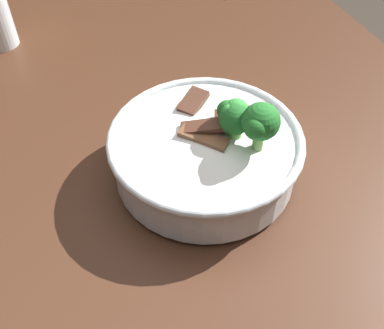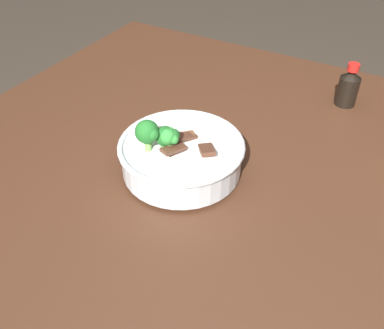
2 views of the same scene
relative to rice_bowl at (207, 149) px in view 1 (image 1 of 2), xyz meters
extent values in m
cube|color=#472819|center=(0.09, 0.10, -0.07)|extent=(1.35, 1.09, 0.05)
cube|color=#472819|center=(0.68, -0.37, -0.46)|extent=(0.08, 0.08, 0.73)
cylinder|color=silver|center=(0.00, 0.00, -0.05)|extent=(0.13, 0.13, 0.01)
cylinder|color=silver|center=(0.00, 0.00, -0.01)|extent=(0.25, 0.25, 0.06)
torus|color=silver|center=(0.00, 0.00, 0.02)|extent=(0.26, 0.26, 0.01)
ellipsoid|color=white|center=(0.00, 0.00, 0.01)|extent=(0.21, 0.21, 0.04)
cube|color=#563323|center=(0.06, 0.00, 0.03)|extent=(0.05, 0.05, 0.02)
cube|color=#563323|center=(0.00, 0.00, 0.04)|extent=(0.05, 0.07, 0.02)
cube|color=brown|center=(-0.01, 0.01, 0.03)|extent=(0.06, 0.06, 0.01)
cube|color=#563323|center=(0.01, -0.04, 0.04)|extent=(0.04, 0.06, 0.01)
cylinder|color=#7AB256|center=(-0.01, -0.03, 0.04)|extent=(0.02, 0.02, 0.03)
sphere|color=green|center=(-0.01, -0.03, 0.06)|extent=(0.03, 0.03, 0.03)
sphere|color=green|center=(0.00, -0.03, 0.06)|extent=(0.02, 0.02, 0.02)
sphere|color=green|center=(-0.01, -0.02, 0.06)|extent=(0.02, 0.02, 0.02)
cylinder|color=#7AB256|center=(-0.04, -0.05, 0.04)|extent=(0.01, 0.01, 0.03)
sphere|color=#237028|center=(-0.04, -0.05, 0.07)|extent=(0.05, 0.05, 0.05)
sphere|color=#237028|center=(-0.03, -0.05, 0.07)|extent=(0.02, 0.02, 0.02)
sphere|color=#237028|center=(-0.05, -0.04, 0.07)|extent=(0.03, 0.03, 0.03)
cylinder|color=#6BA84C|center=(-0.01, -0.03, 0.03)|extent=(0.02, 0.02, 0.02)
sphere|color=#1E6023|center=(-0.01, -0.03, 0.05)|extent=(0.04, 0.04, 0.04)
sphere|color=#1E6023|center=(0.00, -0.02, 0.06)|extent=(0.03, 0.03, 0.03)
sphere|color=#1E6023|center=(-0.02, -0.02, 0.05)|extent=(0.02, 0.02, 0.02)
cylinder|color=white|center=(0.45, 0.25, -0.05)|extent=(0.06, 0.06, 0.00)
camera|label=1|loc=(-0.39, 0.16, 0.42)|focal=41.77mm
camera|label=2|loc=(0.36, -0.59, 0.53)|focal=40.02mm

